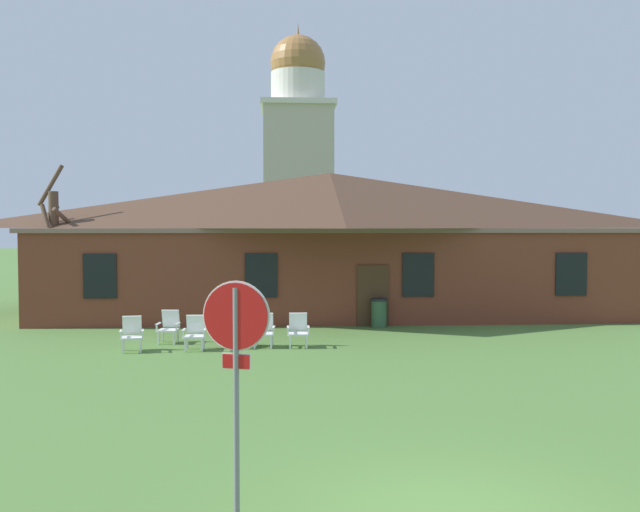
{
  "coord_description": "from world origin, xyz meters",
  "views": [
    {
      "loc": [
        -2.02,
        -7.79,
        3.44
      ],
      "look_at": [
        -1.05,
        9.29,
        2.69
      ],
      "focal_mm": 38.77,
      "sensor_mm": 36.0,
      "label": 1
    }
  ],
  "objects": [
    {
      "name": "lawn_chair_far_side",
      "position": [
        -1.54,
        11.74,
        0.5
      ],
      "size": [
        0.65,
        0.67,
        0.96
      ],
      "color": "white",
      "rests_on": "ground"
    },
    {
      "name": "bare_tree_beside_building",
      "position": [
        -10.53,
        18.6,
        2.69
      ],
      "size": [
        1.34,
        1.33,
        5.78
      ],
      "color": "brown",
      "rests_on": "ground"
    },
    {
      "name": "lawn_chair_by_porch",
      "position": [
        -6.12,
        11.33,
        0.5
      ],
      "size": [
        0.71,
        0.75,
        0.96
      ],
      "color": "silver",
      "rests_on": "ground"
    },
    {
      "name": "lawn_chair_left_end",
      "position": [
        -4.41,
        11.43,
        0.5
      ],
      "size": [
        0.64,
        0.67,
        0.96
      ],
      "color": "white",
      "rests_on": "ground"
    },
    {
      "name": "lawn_chair_right_end",
      "position": [
        -2.51,
        11.78,
        0.5
      ],
      "size": [
        0.66,
        0.69,
        0.96
      ],
      "color": "white",
      "rests_on": "ground"
    },
    {
      "name": "lawn_chair_middle",
      "position": [
        -3.37,
        11.81,
        0.5
      ],
      "size": [
        0.82,
        0.85,
        0.96
      ],
      "color": "maroon",
      "rests_on": "ground"
    },
    {
      "name": "trash_bin",
      "position": [
        1.3,
        15.35,
        0.5
      ],
      "size": [
        0.56,
        0.56,
        0.98
      ],
      "color": "#335638",
      "rests_on": "ground"
    },
    {
      "name": "stop_sign",
      "position": [
        -2.53,
        0.04,
        2.01
      ],
      "size": [
        0.78,
        0.26,
        2.82
      ],
      "color": "slate",
      "rests_on": "ground"
    },
    {
      "name": "dome_tower",
      "position": [
        -0.79,
        41.45,
        8.07
      ],
      "size": [
        5.18,
        5.18,
        17.77
      ],
      "color": "#BCB29E",
      "rests_on": "ground"
    },
    {
      "name": "brick_building",
      "position": [
        0.0,
        20.65,
        2.86
      ],
      "size": [
        22.39,
        10.4,
        5.62
      ],
      "color": "brown",
      "rests_on": "ground"
    },
    {
      "name": "lawn_chair_near_door",
      "position": [
        -5.31,
        12.64,
        0.5
      ],
      "size": [
        0.69,
        0.72,
        0.96
      ],
      "color": "white",
      "rests_on": "ground"
    }
  ]
}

